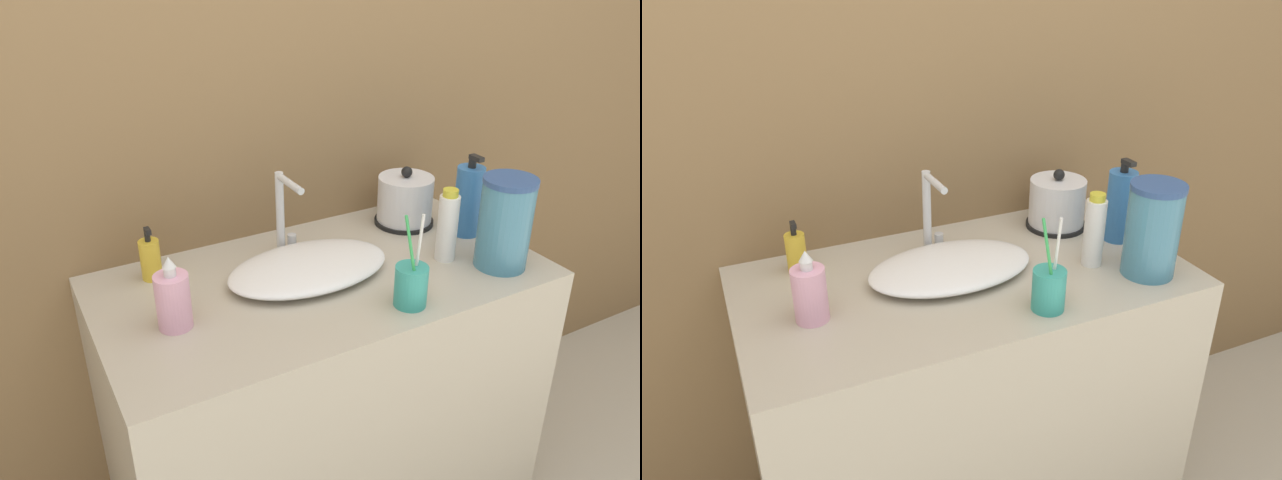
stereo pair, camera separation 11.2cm
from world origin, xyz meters
TOP-DOWN VIEW (x-y plane):
  - wall_back at (0.00, 0.61)m, footprint 6.00×0.04m
  - vanity_counter at (0.00, 0.29)m, footprint 1.10×0.59m
  - sink_basin at (-0.03, 0.31)m, footprint 0.42×0.25m
  - faucet at (-0.03, 0.45)m, footprint 0.06×0.13m
  - electric_kettle at (0.36, 0.45)m, footprint 0.17×0.17m
  - toothbrush_cup at (0.11, 0.08)m, footprint 0.08×0.08m
  - lotion_bottle at (-0.37, 0.49)m, footprint 0.05×0.05m
  - shampoo_bottle at (0.32, 0.22)m, footprint 0.05×0.05m
  - mouthwash_bottle at (-0.38, 0.26)m, footprint 0.07×0.07m
  - hand_cream_bottle at (0.46, 0.31)m, footprint 0.08×0.08m
  - water_pitcher at (0.42, 0.12)m, footprint 0.13×0.13m

SIDE VIEW (x-z plane):
  - vanity_counter at x=0.00m, z-range 0.00..0.83m
  - sink_basin at x=-0.03m, z-range 0.83..0.88m
  - toothbrush_cup at x=0.11m, z-range 0.77..1.00m
  - lotion_bottle at x=-0.37m, z-range 0.82..0.96m
  - electric_kettle at x=0.36m, z-range 0.81..0.99m
  - mouthwash_bottle at x=-0.38m, z-range 0.82..0.99m
  - shampoo_bottle at x=0.32m, z-range 0.83..1.02m
  - hand_cream_bottle at x=0.46m, z-range 0.82..1.05m
  - water_pitcher at x=0.42m, z-range 0.83..1.07m
  - faucet at x=-0.03m, z-range 0.85..1.07m
  - wall_back at x=0.00m, z-range 0.00..2.60m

